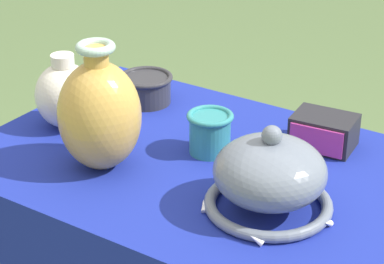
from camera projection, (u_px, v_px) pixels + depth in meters
display_table at (204, 205)px, 1.58m from camera, size 0.97×0.66×0.77m
vase_tall_bulbous at (99, 114)px, 1.48m from camera, size 0.17×0.17×0.27m
vase_dome_bell at (270, 177)px, 1.36m from camera, size 0.25×0.25×0.17m
mosaic_tile_box at (324, 131)px, 1.60m from camera, size 0.14×0.11×0.07m
cup_wide_charcoal at (146, 88)px, 1.80m from camera, size 0.13×0.13×0.07m
cup_wide_teal at (210, 131)px, 1.57m from camera, size 0.10×0.10×0.09m
jar_round_ivory at (65, 95)px, 1.67m from camera, size 0.14×0.14×0.17m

